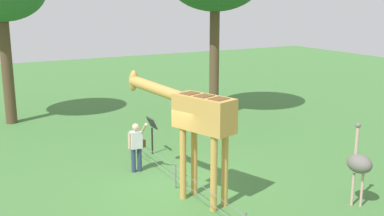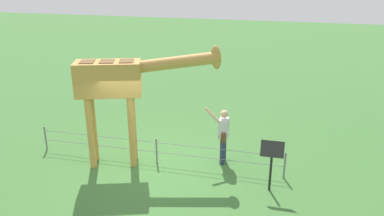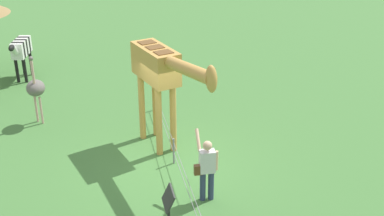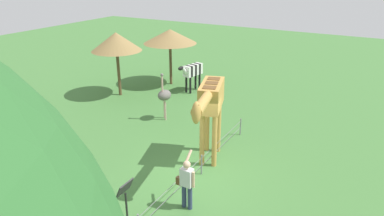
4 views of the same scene
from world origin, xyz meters
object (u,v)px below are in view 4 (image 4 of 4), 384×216
object	(u,v)px
giraffe	(210,103)
ostrich	(164,95)
zebra	(192,72)
shade_hut_far	(116,42)
visitor	(187,181)
info_sign	(125,193)
shade_hut_near	(170,36)

from	to	relation	value
giraffe	ostrich	distance (m)	4.46
zebra	shade_hut_far	size ratio (longest dim) A/B	0.53
giraffe	visitor	world-z (taller)	giraffe
zebra	info_sign	xyz separation A→B (m)	(10.51, 3.85, -0.21)
zebra	shade_hut_near	world-z (taller)	shade_hut_near
shade_hut_near	info_sign	distance (m)	12.57
visitor	shade_hut_near	xyz separation A→B (m)	(-9.70, -6.76, 1.97)
visitor	info_sign	bearing A→B (deg)	-39.56
giraffe	info_sign	size ratio (longest dim) A/B	2.89
visitor	zebra	distance (m)	10.41
giraffe	zebra	distance (m)	7.89
info_sign	shade_hut_near	bearing A→B (deg)	-153.04
giraffe	info_sign	world-z (taller)	giraffe
visitor	ostrich	size ratio (longest dim) A/B	0.75
giraffe	shade_hut_near	world-z (taller)	giraffe
zebra	ostrich	bearing A→B (deg)	11.42
shade_hut_near	visitor	bearing A→B (deg)	34.87
zebra	info_sign	world-z (taller)	zebra
giraffe	shade_hut_near	distance (m)	9.36
zebra	shade_hut_far	bearing A→B (deg)	-52.23
visitor	ostrich	xyz separation A→B (m)	(-5.12, -4.16, 0.27)
giraffe	shade_hut_near	bearing A→B (deg)	-138.92
visitor	shade_hut_far	distance (m)	10.74
visitor	shade_hut_far	bearing A→B (deg)	-129.25
giraffe	zebra	world-z (taller)	giraffe
zebra	shade_hut_near	xyz separation A→B (m)	(-0.56, -1.78, 1.71)
ostrich	visitor	bearing A→B (deg)	39.12
ostrich	giraffe	bearing A→B (deg)	55.22
shade_hut_far	giraffe	bearing A→B (deg)	61.98
shade_hut_near	info_sign	xyz separation A→B (m)	(11.07, 5.63, -1.92)
shade_hut_near	giraffe	bearing A→B (deg)	41.08
giraffe	visitor	bearing A→B (deg)	13.14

